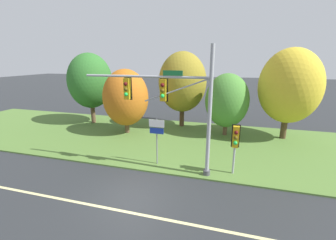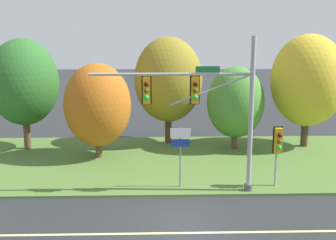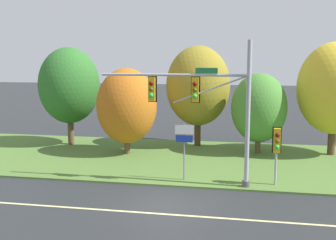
# 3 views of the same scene
# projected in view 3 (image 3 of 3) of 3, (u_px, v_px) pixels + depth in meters

# --- Properties ---
(ground_plane) EXTENTS (160.00, 160.00, 0.00)m
(ground_plane) POSITION_uv_depth(u_px,v_px,m) (167.00, 204.00, 18.95)
(ground_plane) COLOR #282B2D
(lane_stripe) EXTENTS (36.00, 0.16, 0.01)m
(lane_stripe) POSITION_uv_depth(u_px,v_px,m) (162.00, 214.00, 17.78)
(lane_stripe) COLOR beige
(lane_stripe) RESTS_ON ground
(grass_verge) EXTENTS (48.00, 11.50, 0.10)m
(grass_verge) POSITION_uv_depth(u_px,v_px,m) (191.00, 159.00, 26.95)
(grass_verge) COLOR #517533
(grass_verge) RESTS_ON ground
(traffic_signal_mast) EXTENTS (7.65, 0.49, 7.29)m
(traffic_signal_mast) POSITION_uv_depth(u_px,v_px,m) (206.00, 101.00, 20.93)
(traffic_signal_mast) COLOR #9EA0A5
(traffic_signal_mast) RESTS_ON grass_verge
(pedestrian_signal_near_kerb) EXTENTS (0.46, 0.55, 3.01)m
(pedestrian_signal_near_kerb) POSITION_uv_depth(u_px,v_px,m) (277.00, 144.00, 21.04)
(pedestrian_signal_near_kerb) COLOR #9EA0A5
(pedestrian_signal_near_kerb) RESTS_ON grass_verge
(route_sign_post) EXTENTS (0.98, 0.08, 2.99)m
(route_sign_post) POSITION_uv_depth(u_px,v_px,m) (184.00, 142.00, 22.05)
(route_sign_post) COLOR slate
(route_sign_post) RESTS_ON grass_verge
(tree_nearest_road) EXTENTS (4.44, 4.44, 7.15)m
(tree_nearest_road) POSITION_uv_depth(u_px,v_px,m) (69.00, 86.00, 30.71)
(tree_nearest_road) COLOR brown
(tree_nearest_road) RESTS_ON grass_verge
(tree_left_of_mast) EXTENTS (4.01, 4.01, 5.74)m
(tree_left_of_mast) POSITION_uv_depth(u_px,v_px,m) (127.00, 106.00, 27.90)
(tree_left_of_mast) COLOR brown
(tree_left_of_mast) RESTS_ON grass_verge
(tree_behind_signpost) EXTENTS (4.61, 4.61, 7.26)m
(tree_behind_signpost) POSITION_uv_depth(u_px,v_px,m) (198.00, 86.00, 30.32)
(tree_behind_signpost) COLOR #4C3823
(tree_behind_signpost) RESTS_ON grass_verge
(tree_mid_verge) EXTENTS (3.71, 3.71, 5.40)m
(tree_mid_verge) POSITION_uv_depth(u_px,v_px,m) (259.00, 108.00, 28.08)
(tree_mid_verge) COLOR brown
(tree_mid_verge) RESTS_ON grass_verge
(tree_tall_centre) EXTENTS (4.82, 4.82, 7.44)m
(tree_tall_centre) POSITION_uv_depth(u_px,v_px,m) (335.00, 88.00, 27.43)
(tree_tall_centre) COLOR #4C3823
(tree_tall_centre) RESTS_ON grass_verge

